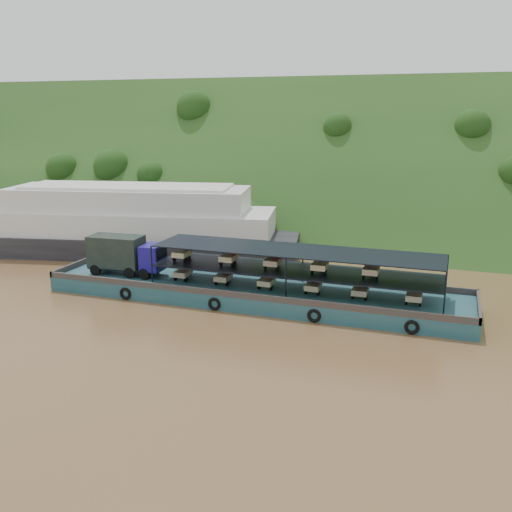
% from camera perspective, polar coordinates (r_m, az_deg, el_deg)
% --- Properties ---
extents(ground, '(160.00, 160.00, 0.00)m').
position_cam_1_polar(ground, '(46.18, 1.12, -4.92)').
color(ground, brown).
rests_on(ground, ground).
extents(hillside, '(140.00, 39.60, 39.60)m').
position_cam_1_polar(hillside, '(80.09, 9.19, 3.16)').
color(hillside, '#1A3814').
rests_on(hillside, ground).
extents(cargo_barge, '(35.00, 7.18, 4.61)m').
position_cam_1_polar(cargo_barge, '(47.37, -1.44, -2.98)').
color(cargo_barge, '#16464F').
rests_on(cargo_barge, ground).
extents(passenger_ferry, '(38.00, 16.58, 7.47)m').
position_cam_1_polar(passenger_ferry, '(64.01, -12.52, 3.17)').
color(passenger_ferry, black).
rests_on(passenger_ferry, ground).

